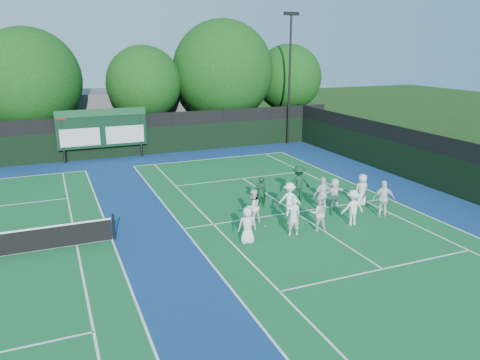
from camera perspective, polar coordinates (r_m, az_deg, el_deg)
name	(u,v)px	position (r m, az deg, el deg)	size (l,w,h in m)	color
ground	(305,219)	(21.66, 7.99, -4.77)	(120.00, 120.00, 0.00)	#16330E
court_apron	(172,231)	(20.37, -8.30, -6.14)	(34.00, 32.00, 0.01)	navy
near_court	(295,212)	(22.46, 6.70, -3.92)	(11.05, 23.85, 0.01)	#135E2D
back_fence	(117,138)	(34.24, -14.76, 4.92)	(34.00, 0.08, 3.00)	black
divider_fence_right	(442,167)	(27.48, 23.43, 1.48)	(0.08, 32.00, 3.00)	black
scoreboard	(102,129)	(33.57, -16.47, 6.03)	(6.00, 0.21, 3.55)	black
clubhouse	(149,112)	(42.59, -11.03, 8.12)	(18.00, 6.00, 4.00)	#5B5B61
light_pole_right	(290,64)	(37.65, 6.11, 13.89)	(1.20, 0.30, 10.12)	black
tree_b	(31,83)	(37.03, -24.17, 10.69)	(7.43, 7.43, 8.99)	black
tree_c	(146,85)	(37.79, -11.42, 11.26)	(5.78, 5.78, 7.75)	black
tree_d	(224,73)	(39.54, -1.93, 12.87)	(8.24, 8.24, 9.80)	black
tree_e	(289,79)	(42.12, 6.03, 12.09)	(5.77, 5.77, 7.86)	black
tennis_ball_0	(265,226)	(20.61, 3.11, -5.62)	(0.07, 0.07, 0.07)	#CAD118
tennis_ball_2	(390,214)	(23.08, 17.80, -3.99)	(0.07, 0.07, 0.07)	#CAD118
tennis_ball_3	(215,226)	(20.66, -3.01, -5.57)	(0.07, 0.07, 0.07)	#CAD118
tennis_ball_4	(308,195)	(25.04, 8.31, -1.82)	(0.07, 0.07, 0.07)	#CAD118
tennis_ball_5	(358,206)	(23.79, 14.22, -3.11)	(0.07, 0.07, 0.07)	#CAD118
player_front_0	(247,225)	(18.68, 0.92, -5.55)	(0.74, 0.48, 1.52)	white
player_front_1	(293,216)	(19.55, 6.52, -4.43)	(0.61, 0.40, 1.67)	white
player_front_2	(318,213)	(20.24, 9.55, -3.97)	(0.76, 0.59, 1.57)	silver
player_front_3	(353,208)	(21.15, 13.56, -3.28)	(1.04, 0.59, 1.60)	white
player_front_4	(384,199)	(22.58, 17.10, -2.17)	(1.00, 0.42, 1.71)	white
player_back_0	(253,207)	(20.68, 1.57, -3.30)	(0.77, 0.60, 1.58)	white
player_back_1	(289,199)	(21.80, 6.05, -2.35)	(1.03, 0.59, 1.59)	white
player_back_2	(323,195)	(22.38, 10.06, -1.82)	(1.02, 0.42, 1.74)	white
player_back_3	(334,193)	(23.18, 11.41, -1.58)	(1.39, 0.44, 1.50)	white
player_back_4	(362,190)	(23.78, 14.64, -1.19)	(0.79, 0.51, 1.62)	silver
coach_left	(261,192)	(22.82, 2.55, -1.48)	(0.57, 0.37, 1.55)	#0E361B
coach_right	(299,183)	(24.14, 7.17, -0.32)	(1.15, 0.66, 1.78)	#0F3921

